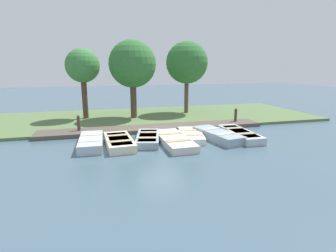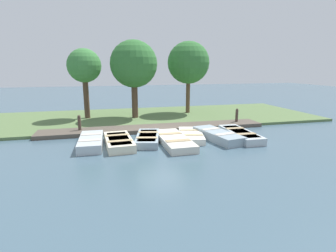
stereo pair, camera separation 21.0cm
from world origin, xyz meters
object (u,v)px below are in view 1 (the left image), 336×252
Objects in this scene: rowboat_0 at (91,142)px; park_tree_center at (187,63)px; rowboat_3 at (174,140)px; park_tree_left at (132,64)px; mooring_post_near at (79,125)px; rowboat_2 at (148,138)px; rowboat_5 at (218,135)px; rowboat_6 at (240,134)px; rowboat_1 at (119,142)px; park_tree_far_left at (83,67)px; rowboat_4 at (191,135)px; mooring_post_far at (236,116)px.

park_tree_center is (-6.72, 6.88, 3.64)m from rowboat_0.
rowboat_3 is 0.65× the size of park_tree_left.
rowboat_0 is 2.74× the size of mooring_post_near.
rowboat_0 reaches higher than rowboat_3.
rowboat_0 is 0.53× the size of park_tree_left.
rowboat_5 is at bearing 96.03° from rowboat_2.
rowboat_0 is 0.98× the size of rowboat_2.
rowboat_6 is (-0.21, 3.57, 0.01)m from rowboat_3.
rowboat_6 is 0.61× the size of park_tree_left.
park_tree_center is (-7.01, 5.65, 3.65)m from rowboat_1.
park_tree_center reaches higher than park_tree_left.
rowboat_0 is at bearing 14.94° from mooring_post_near.
park_tree_left is (-6.00, 1.51, 3.52)m from rowboat_1.
rowboat_5 is at bearing 66.96° from mooring_post_near.
park_tree_far_left is 0.89× the size of park_tree_left.
rowboat_5 is at bearing 87.78° from rowboat_0.
park_tree_left reaches higher than rowboat_0.
rowboat_4 is 0.89× the size of rowboat_5.
rowboat_4 is 0.53× the size of park_tree_center.
rowboat_2 is 0.84× the size of rowboat_3.
rowboat_2 is 1.01× the size of rowboat_4.
park_tree_left is at bearing -118.55° from mooring_post_far.
mooring_post_near reaches higher than rowboat_4.
rowboat_2 is 2.80× the size of mooring_post_far.
rowboat_4 is at bearing -58.40° from mooring_post_far.
rowboat_1 is 7.96m from mooring_post_far.
rowboat_4 is 0.54× the size of park_tree_left.
mooring_post_far is 0.22× the size of park_tree_far_left.
park_tree_left reaches higher than rowboat_2.
rowboat_2 is (-0.04, 2.64, -0.03)m from rowboat_0.
park_tree_center reaches higher than park_tree_far_left.
mooring_post_near is at bearing -90.00° from mooring_post_far.
rowboat_2 is 6.53m from mooring_post_far.
rowboat_4 is (-0.74, 1.10, -0.01)m from rowboat_3.
park_tree_far_left reaches higher than mooring_post_near.
rowboat_4 is at bearing 105.59° from rowboat_2.
rowboat_0 is 0.88× the size of rowboat_5.
rowboat_5 is at bearing 94.10° from rowboat_3.
rowboat_1 reaches higher than rowboat_6.
rowboat_1 is 3.37m from mooring_post_near.
park_tree_center is at bearing 137.95° from rowboat_1.
park_tree_center is (-7.33, 3.10, 3.67)m from rowboat_3.
rowboat_2 is 4.73m from rowboat_6.
rowboat_5 reaches higher than rowboat_4.
rowboat_0 is at bearing -100.12° from rowboat_3.
mooring_post_far is at bearing 156.87° from rowboat_6.
rowboat_2 is 4.12m from mooring_post_near.
rowboat_6 is at bearing -25.09° from mooring_post_far.
park_tree_center is at bearing -174.31° from rowboat_6.
rowboat_2 is 6.69m from park_tree_left.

